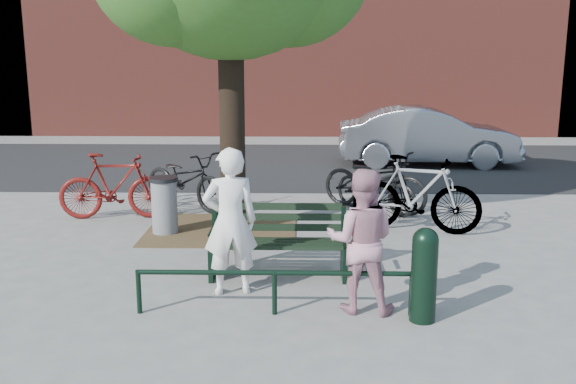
{
  "coord_description": "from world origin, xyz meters",
  "views": [
    {
      "loc": [
        0.29,
        -7.84,
        2.84
      ],
      "look_at": [
        0.1,
        1.0,
        0.9
      ],
      "focal_mm": 40.0,
      "sensor_mm": 36.0,
      "label": 1
    }
  ],
  "objects_px": {
    "bicycle_c": "(375,181)",
    "bollard": "(424,272)",
    "park_bench": "(279,240)",
    "person_left": "(230,222)",
    "litter_bin": "(164,205)",
    "parked_car": "(428,136)",
    "person_right": "(361,241)"
  },
  "relations": [
    {
      "from": "park_bench",
      "to": "bicycle_c",
      "type": "xyz_separation_m",
      "value": [
        1.63,
        3.55,
        0.07
      ]
    },
    {
      "from": "person_left",
      "to": "bicycle_c",
      "type": "distance_m",
      "value": 4.73
    },
    {
      "from": "bollard",
      "to": "bicycle_c",
      "type": "bearing_deg",
      "value": 89.66
    },
    {
      "from": "park_bench",
      "to": "bollard",
      "type": "distance_m",
      "value": 2.14
    },
    {
      "from": "person_right",
      "to": "person_left",
      "type": "bearing_deg",
      "value": -9.44
    },
    {
      "from": "person_left",
      "to": "parked_car",
      "type": "relative_size",
      "value": 0.39
    },
    {
      "from": "bollard",
      "to": "bicycle_c",
      "type": "height_order",
      "value": "bicycle_c"
    },
    {
      "from": "park_bench",
      "to": "litter_bin",
      "type": "distance_m",
      "value": 2.69
    },
    {
      "from": "person_left",
      "to": "litter_bin",
      "type": "relative_size",
      "value": 1.94
    },
    {
      "from": "bollard",
      "to": "litter_bin",
      "type": "xyz_separation_m",
      "value": [
        -3.48,
        3.34,
        -0.09
      ]
    },
    {
      "from": "park_bench",
      "to": "bollard",
      "type": "height_order",
      "value": "bollard"
    },
    {
      "from": "person_right",
      "to": "bollard",
      "type": "height_order",
      "value": "person_right"
    },
    {
      "from": "park_bench",
      "to": "person_left",
      "type": "bearing_deg",
      "value": -130.66
    },
    {
      "from": "person_left",
      "to": "bicycle_c",
      "type": "xyz_separation_m",
      "value": [
        2.18,
        4.19,
        -0.34
      ]
    },
    {
      "from": "parked_car",
      "to": "park_bench",
      "type": "bearing_deg",
      "value": 159.01
    },
    {
      "from": "person_left",
      "to": "bicycle_c",
      "type": "height_order",
      "value": "person_left"
    },
    {
      "from": "park_bench",
      "to": "bicycle_c",
      "type": "distance_m",
      "value": 3.91
    },
    {
      "from": "park_bench",
      "to": "person_left",
      "type": "distance_m",
      "value": 0.93
    },
    {
      "from": "bicycle_c",
      "to": "bollard",
      "type": "bearing_deg",
      "value": -146.29
    },
    {
      "from": "person_left",
      "to": "litter_bin",
      "type": "xyz_separation_m",
      "value": [
        -1.33,
        2.56,
        -0.42
      ]
    },
    {
      "from": "bollard",
      "to": "parked_car",
      "type": "height_order",
      "value": "parked_car"
    },
    {
      "from": "bicycle_c",
      "to": "parked_car",
      "type": "relative_size",
      "value": 0.46
    },
    {
      "from": "bollard",
      "to": "parked_car",
      "type": "relative_size",
      "value": 0.23
    },
    {
      "from": "park_bench",
      "to": "parked_car",
      "type": "relative_size",
      "value": 0.39
    },
    {
      "from": "person_left",
      "to": "person_right",
      "type": "height_order",
      "value": "person_left"
    },
    {
      "from": "bollard",
      "to": "parked_car",
      "type": "distance_m",
      "value": 9.96
    },
    {
      "from": "person_left",
      "to": "bicycle_c",
      "type": "bearing_deg",
      "value": -130.41
    },
    {
      "from": "litter_bin",
      "to": "parked_car",
      "type": "bearing_deg",
      "value": 50.08
    },
    {
      "from": "bollard",
      "to": "park_bench",
      "type": "bearing_deg",
      "value": 138.48
    },
    {
      "from": "bollard",
      "to": "parked_car",
      "type": "xyz_separation_m",
      "value": [
        1.9,
        9.77,
        0.18
      ]
    },
    {
      "from": "litter_bin",
      "to": "bicycle_c",
      "type": "height_order",
      "value": "bicycle_c"
    },
    {
      "from": "litter_bin",
      "to": "parked_car",
      "type": "distance_m",
      "value": 8.39
    }
  ]
}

